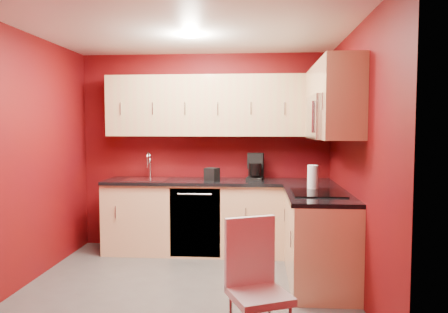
# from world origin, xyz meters

# --- Properties ---
(floor) EXTENTS (3.20, 3.20, 0.00)m
(floor) POSITION_xyz_m (0.00, 0.00, 0.00)
(floor) COLOR #504D4A
(floor) RESTS_ON ground
(ceiling) EXTENTS (3.20, 3.20, 0.00)m
(ceiling) POSITION_xyz_m (0.00, 0.00, 2.50)
(ceiling) COLOR white
(ceiling) RESTS_ON wall_back
(wall_back) EXTENTS (3.20, 0.00, 3.20)m
(wall_back) POSITION_xyz_m (0.00, 1.50, 1.25)
(wall_back) COLOR #5E0A09
(wall_back) RESTS_ON floor
(wall_front) EXTENTS (3.20, 0.00, 3.20)m
(wall_front) POSITION_xyz_m (0.00, -1.50, 1.25)
(wall_front) COLOR #5E0A09
(wall_front) RESTS_ON floor
(wall_left) EXTENTS (0.00, 3.00, 3.00)m
(wall_left) POSITION_xyz_m (-1.60, 0.00, 1.25)
(wall_left) COLOR #5E0A09
(wall_left) RESTS_ON floor
(wall_right) EXTENTS (0.00, 3.00, 3.00)m
(wall_right) POSITION_xyz_m (1.60, 0.00, 1.25)
(wall_right) COLOR #5E0A09
(wall_right) RESTS_ON floor
(base_cabinets_back) EXTENTS (2.80, 0.60, 0.87)m
(base_cabinets_back) POSITION_xyz_m (0.20, 1.20, 0.43)
(base_cabinets_back) COLOR #EBB986
(base_cabinets_back) RESTS_ON floor
(base_cabinets_right) EXTENTS (0.60, 1.30, 0.87)m
(base_cabinets_right) POSITION_xyz_m (1.30, 0.25, 0.43)
(base_cabinets_right) COLOR #EBB986
(base_cabinets_right) RESTS_ON floor
(countertop_back) EXTENTS (2.80, 0.63, 0.04)m
(countertop_back) POSITION_xyz_m (0.20, 1.19, 0.89)
(countertop_back) COLOR black
(countertop_back) RESTS_ON base_cabinets_back
(countertop_right) EXTENTS (0.63, 1.27, 0.04)m
(countertop_right) POSITION_xyz_m (1.29, 0.23, 0.89)
(countertop_right) COLOR black
(countertop_right) RESTS_ON base_cabinets_right
(upper_cabinets_back) EXTENTS (2.80, 0.35, 0.75)m
(upper_cabinets_back) POSITION_xyz_m (0.20, 1.32, 1.83)
(upper_cabinets_back) COLOR tan
(upper_cabinets_back) RESTS_ON wall_back
(upper_cabinets_right) EXTENTS (0.35, 1.55, 0.75)m
(upper_cabinets_right) POSITION_xyz_m (1.42, 0.44, 1.89)
(upper_cabinets_right) COLOR tan
(upper_cabinets_right) RESTS_ON wall_right
(microwave) EXTENTS (0.42, 0.76, 0.42)m
(microwave) POSITION_xyz_m (1.39, 0.20, 1.66)
(microwave) COLOR silver
(microwave) RESTS_ON upper_cabinets_right
(cooktop) EXTENTS (0.50, 0.55, 0.01)m
(cooktop) POSITION_xyz_m (1.28, 0.20, 0.92)
(cooktop) COLOR black
(cooktop) RESTS_ON countertop_right
(sink) EXTENTS (0.52, 0.42, 0.35)m
(sink) POSITION_xyz_m (-0.70, 1.20, 0.94)
(sink) COLOR silver
(sink) RESTS_ON countertop_back
(dishwasher_front) EXTENTS (0.60, 0.02, 0.82)m
(dishwasher_front) POSITION_xyz_m (-0.05, 0.91, 0.43)
(dishwasher_front) COLOR black
(dishwasher_front) RESTS_ON base_cabinets_back
(downlight) EXTENTS (0.20, 0.20, 0.01)m
(downlight) POSITION_xyz_m (0.00, 0.30, 2.48)
(downlight) COLOR white
(downlight) RESTS_ON ceiling
(coffee_maker) EXTENTS (0.23, 0.28, 0.33)m
(coffee_maker) POSITION_xyz_m (0.65, 1.26, 1.07)
(coffee_maker) COLOR black
(coffee_maker) RESTS_ON countertop_back
(napkin_holder) EXTENTS (0.19, 0.19, 0.16)m
(napkin_holder) POSITION_xyz_m (0.13, 1.11, 0.99)
(napkin_holder) COLOR black
(napkin_holder) RESTS_ON countertop_back
(paper_towel) EXTENTS (0.17, 0.17, 0.26)m
(paper_towel) POSITION_xyz_m (1.26, 0.45, 1.04)
(paper_towel) COLOR white
(paper_towel) RESTS_ON countertop_right
(dining_chair) EXTENTS (0.50, 0.51, 0.93)m
(dining_chair) POSITION_xyz_m (0.70, -1.20, 0.46)
(dining_chair) COLOR silver
(dining_chair) RESTS_ON floor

